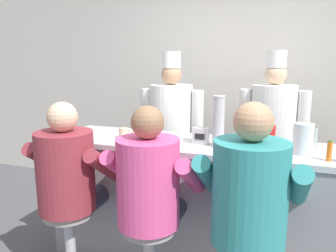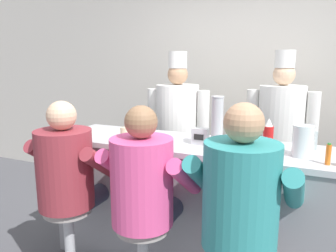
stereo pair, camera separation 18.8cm
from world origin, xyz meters
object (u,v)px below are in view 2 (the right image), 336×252
diner_seated_maroon (69,174)px  hot_sauce_bottle_orange (328,154)px  cup_stack_steel (217,122)px  coffee_mug_white (248,145)px  cook_in_whites_near (177,128)px  cereal_bowl (161,139)px  coffee_mug_tan (126,132)px  ketchup_bottle_red (268,138)px  diner_seated_pink (145,187)px  water_pitcher_clear (303,141)px  cook_in_whites_far (280,132)px  napkin_dispenser_chrome (200,136)px  breakfast_plate (83,133)px  diner_seated_teal (242,200)px

diner_seated_maroon → hot_sauce_bottle_orange: bearing=12.3°
cup_stack_steel → coffee_mug_white: bearing=-1.5°
diner_seated_maroon → cook_in_whites_near: cook_in_whites_near is taller
cereal_bowl → coffee_mug_tan: size_ratio=1.14×
hot_sauce_bottle_orange → ketchup_bottle_red: bearing=173.4°
ketchup_bottle_red → cereal_bowl: ketchup_bottle_red is taller
diner_seated_pink → ketchup_bottle_red: bearing=30.3°
coffee_mug_white → diner_seated_pink: (-0.56, -0.48, -0.23)m
ketchup_bottle_red → coffee_mug_white: size_ratio=1.85×
water_pitcher_clear → cook_in_whites_far: 1.10m
diner_seated_pink → cook_in_whites_far: 1.70m
diner_seated_maroon → cook_in_whites_far: bearing=50.1°
cereal_bowl → diner_seated_pink: diner_seated_pink is taller
hot_sauce_bottle_orange → diner_seated_maroon: diner_seated_maroon is taller
hot_sauce_bottle_orange → diner_seated_pink: 1.15m
napkin_dispenser_chrome → cook_in_whites_far: cook_in_whites_far is taller
ketchup_bottle_red → coffee_mug_tan: (-1.13, 0.07, -0.08)m
breakfast_plate → diner_seated_maroon: bearing=-64.6°
ketchup_bottle_red → diner_seated_teal: bearing=-100.4°
coffee_mug_tan → diner_seated_teal: (1.06, -0.47, -0.20)m
water_pitcher_clear → cook_in_whites_far: size_ratio=0.12×
coffee_mug_tan → ketchup_bottle_red: bearing=-3.5°
ketchup_bottle_red → diner_seated_maroon: diner_seated_maroon is taller
cereal_bowl → cook_in_whites_far: size_ratio=0.08×
hot_sauce_bottle_orange → diner_seated_teal: 0.61m
coffee_mug_white → cereal_bowl: bearing=-176.5°
diner_seated_maroon → coffee_mug_tan: bearing=67.9°
coffee_mug_white → diner_seated_maroon: size_ratio=0.10×
cereal_bowl → diner_seated_maroon: diner_seated_maroon is taller
coffee_mug_tan → cook_in_whites_far: 1.55m
breakfast_plate → cup_stack_steel: bearing=2.3°
diner_seated_pink → breakfast_plate: bearing=152.3°
water_pitcher_clear → diner_seated_maroon: diner_seated_maroon is taller
cup_stack_steel → cook_in_whites_near: bearing=128.3°
water_pitcher_clear → coffee_mug_white: size_ratio=1.52×
cereal_bowl → coffee_mug_tan: 0.34m
coffee_mug_tan → diner_seated_maroon: size_ratio=0.09×
water_pitcher_clear → napkin_dispenser_chrome: (-0.72, 0.03, -0.04)m
hot_sauce_bottle_orange → coffee_mug_tan: (-1.49, 0.11, -0.02)m
coffee_mug_tan → diner_seated_teal: 1.18m
hot_sauce_bottle_orange → cook_in_whites_far: size_ratio=0.08×
cereal_bowl → cup_stack_steel: 0.45m
diner_seated_maroon → diner_seated_teal: size_ratio=0.96×
cereal_bowl → cook_in_whites_near: bearing=104.8°
napkin_dispenser_chrome → diner_seated_teal: (0.43, -0.52, -0.22)m
water_pitcher_clear → diner_seated_maroon: (-1.54, -0.49, -0.29)m
coffee_mug_tan → cup_stack_steel: size_ratio=0.32×
hot_sauce_bottle_orange → coffee_mug_white: hot_sauce_bottle_orange is taller
cereal_bowl → cook_in_whites_near: (-0.23, 0.88, -0.10)m
cup_stack_steel → diner_seated_teal: size_ratio=0.26×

